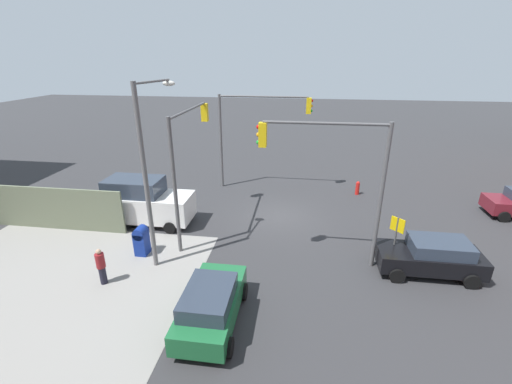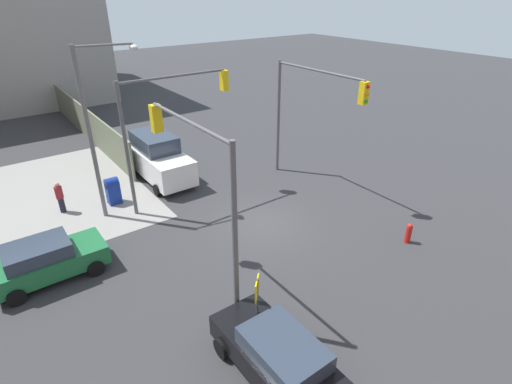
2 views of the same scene
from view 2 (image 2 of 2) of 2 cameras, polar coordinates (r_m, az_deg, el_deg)
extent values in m
plane|color=#333335|center=(19.09, 1.01, -4.52)|extent=(120.00, 120.00, 0.00)
cube|color=gray|center=(24.08, -30.57, -1.45)|extent=(12.00, 12.00, 0.01)
cube|color=slate|center=(32.46, -23.34, 9.31)|extent=(19.30, 0.12, 2.40)
cylinder|color=#59595B|center=(12.06, -3.00, -7.26)|extent=(0.18, 0.18, 6.50)
cylinder|color=#59595B|center=(12.66, -9.73, 9.93)|extent=(5.00, 0.12, 0.12)
cube|color=yellow|center=(15.00, -14.07, 10.15)|extent=(0.32, 0.36, 1.00)
sphere|color=red|center=(15.07, -14.49, 11.46)|extent=(0.18, 0.18, 0.18)
sphere|color=orange|center=(15.16, -14.34, 10.30)|extent=(0.18, 0.18, 0.18)
sphere|color=green|center=(15.25, -14.20, 9.16)|extent=(0.18, 0.18, 0.18)
cylinder|color=#59595B|center=(23.53, 3.22, 10.48)|extent=(0.18, 0.18, 6.50)
cylinder|color=#59595B|center=(20.67, 8.85, 16.77)|extent=(5.90, 0.12, 0.12)
cube|color=yellow|center=(18.85, 15.15, 13.49)|extent=(0.32, 0.36, 1.00)
sphere|color=red|center=(18.67, 15.71, 14.30)|extent=(0.18, 0.18, 0.18)
sphere|color=orange|center=(18.74, 15.58, 13.36)|extent=(0.18, 0.18, 0.18)
sphere|color=green|center=(18.81, 15.46, 12.41)|extent=(0.18, 0.18, 0.18)
cylinder|color=#59595B|center=(19.40, -17.95, 5.39)|extent=(0.18, 0.18, 6.50)
cylinder|color=#59595B|center=(19.48, -11.64, 15.90)|extent=(0.12, 5.40, 0.12)
cube|color=yellow|center=(20.85, -4.58, 15.60)|extent=(0.36, 0.32, 1.00)
sphere|color=red|center=(20.88, -4.18, 16.52)|extent=(0.18, 0.18, 0.18)
sphere|color=orange|center=(20.94, -4.15, 15.66)|extent=(0.18, 0.18, 0.18)
sphere|color=green|center=(21.01, -4.12, 14.81)|extent=(0.18, 0.18, 0.18)
cylinder|color=slate|center=(19.48, -22.56, 7.06)|extent=(0.20, 0.20, 8.00)
cylinder|color=slate|center=(18.71, -20.99, 19.01)|extent=(0.54, 2.38, 0.10)
ellipsoid|color=silver|center=(18.88, -17.13, 19.17)|extent=(0.56, 0.36, 0.24)
cylinder|color=#4C4C4C|center=(12.85, 0.15, -16.43)|extent=(0.08, 0.08, 2.40)
cube|color=yellow|center=(12.28, 0.16, -13.57)|extent=(0.48, 0.48, 0.64)
cube|color=navy|center=(21.84, -19.70, -0.14)|extent=(0.56, 0.64, 1.15)
cylinder|color=navy|center=(21.60, -19.94, 1.21)|extent=(0.56, 0.64, 0.56)
cylinder|color=red|center=(18.80, 20.93, -5.68)|extent=(0.26, 0.26, 0.80)
sphere|color=red|center=(18.58, 21.14, -4.60)|extent=(0.24, 0.24, 0.24)
cube|color=black|center=(12.31, 2.75, -22.48)|extent=(4.29, 1.80, 0.75)
cube|color=#2D3847|center=(11.65, 3.96, -21.44)|extent=(2.40, 1.58, 0.55)
cylinder|color=black|center=(13.04, -4.93, -21.32)|extent=(0.64, 0.22, 0.64)
cylinder|color=black|center=(13.73, 1.78, -18.03)|extent=(0.64, 0.22, 0.64)
cube|color=#1E6638|center=(17.38, -27.32, -8.87)|extent=(1.80, 4.06, 0.75)
cube|color=#2D3847|center=(17.02, -28.85, -7.40)|extent=(1.58, 2.27, 0.55)
cylinder|color=black|center=(18.46, -23.50, -7.16)|extent=(0.22, 0.64, 0.64)
cylinder|color=black|center=(16.98, -21.91, -10.08)|extent=(0.22, 0.64, 0.64)
cylinder|color=black|center=(18.32, -31.83, -9.60)|extent=(0.22, 0.64, 0.64)
cylinder|color=black|center=(16.83, -31.04, -12.79)|extent=(0.22, 0.64, 0.64)
cube|color=white|center=(23.70, -13.60, 4.11)|extent=(5.40, 2.10, 1.40)
cube|color=#2D3847|center=(23.66, -14.33, 7.00)|extent=(3.02, 1.85, 0.90)
cylinder|color=black|center=(22.84, -9.14, 1.72)|extent=(0.64, 0.22, 0.64)
cylinder|color=black|center=(22.08, -13.93, 0.29)|extent=(0.64, 0.22, 0.64)
cylinder|color=black|center=(25.90, -12.98, 4.54)|extent=(0.64, 0.22, 0.64)
cylinder|color=black|center=(25.24, -17.29, 3.35)|extent=(0.64, 0.22, 0.64)
cylinder|color=maroon|center=(21.75, -26.35, -0.04)|extent=(0.36, 0.36, 0.63)
sphere|color=tan|center=(21.58, -26.58, 0.95)|extent=(0.21, 0.21, 0.21)
cylinder|color=#1E1E2D|center=(22.05, -25.97, -1.68)|extent=(0.28, 0.28, 0.79)
camera|label=1|loc=(14.48, -71.84, 3.77)|focal=24.00mm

